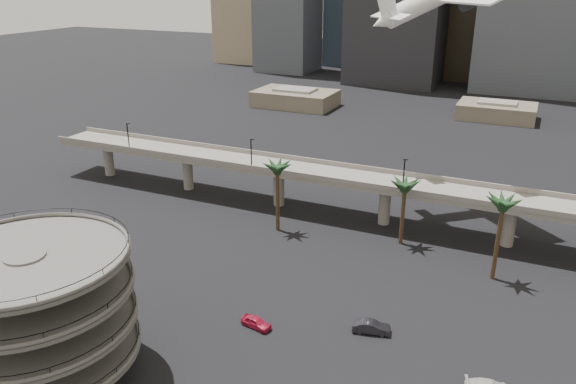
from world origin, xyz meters
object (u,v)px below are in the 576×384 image
at_px(parking_ramp, 34,306).
at_px(overpass, 330,179).
at_px(car_a, 256,322).
at_px(car_b, 371,327).

relative_size(parking_ramp, overpass, 0.17).
height_order(car_a, car_b, car_b).
relative_size(parking_ramp, car_a, 5.04).
bearing_deg(overpass, car_b, -61.24).
distance_m(overpass, car_a, 40.59).
distance_m(car_a, car_b, 15.32).
relative_size(overpass, car_b, 25.76).
height_order(parking_ramp, overpass, parking_ramp).
height_order(overpass, car_a, overpass).
bearing_deg(parking_ramp, car_b, 37.47).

